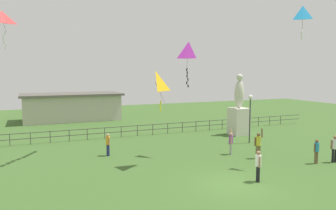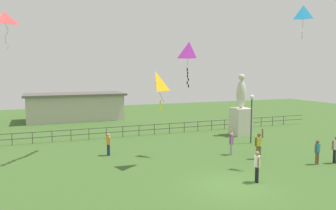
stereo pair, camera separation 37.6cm
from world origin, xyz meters
The scene contains 15 objects.
ground_plane centered at (0.00, 0.00, 0.00)m, with size 80.00×80.00×0.00m, color #3D6028.
statue_monument centered at (7.94, 10.98, 1.87)m, with size 1.51×1.51×5.44m.
lamppost centered at (6.72, 7.77, 2.85)m, with size 0.36×0.36×3.85m.
person_0 centered at (6.85, 1.28, 0.87)m, with size 0.46×0.28×1.52m.
person_1 centered at (1.39, -0.06, 0.94)m, with size 0.30×0.47×1.63m.
person_2 centered at (3.30, 5.27, 0.89)m, with size 0.39×0.44×1.76m.
person_3 centered at (-4.51, 8.20, 0.87)m, with size 0.28×0.44×1.51m.
person_4 centered at (8.13, 1.05, 1.00)m, with size 0.47×0.40×2.00m.
person_5 centered at (4.34, 3.67, 1.00)m, with size 0.49×0.38×1.99m.
kite_0 centered at (-2.31, 4.97, 4.99)m, with size 1.26×1.18×2.34m.
kite_1 centered at (5.69, 1.68, 8.92)m, with size 0.99×0.98×1.91m.
kite_3 centered at (0.80, 6.81, 6.88)m, with size 1.20×1.19×2.99m.
kite_4 centered at (-10.83, 13.14, 9.28)m, with size 1.35×1.16×2.70m.
waterfront_railing centered at (-0.41, 14.00, 0.62)m, with size 36.03×0.06×0.95m.
pavilion_building centered at (-4.66, 26.00, 1.58)m, with size 11.16×5.24×3.12m.
Camera 1 is at (-9.37, -13.51, 5.69)m, focal length 35.46 mm.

